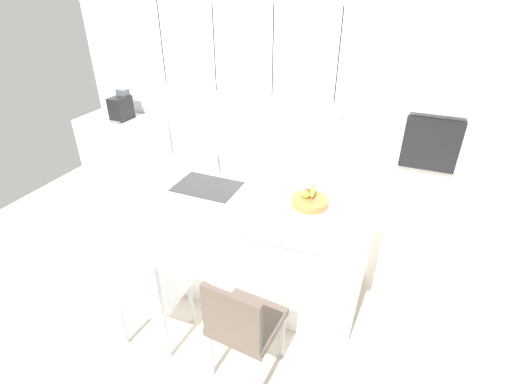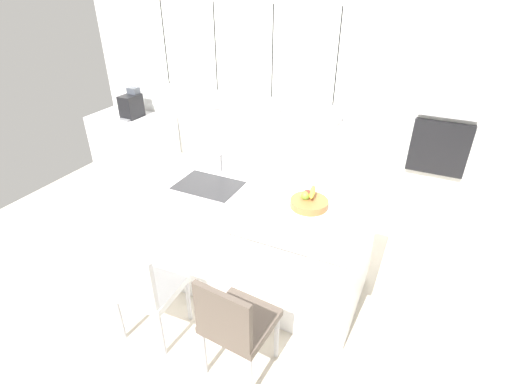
{
  "view_description": "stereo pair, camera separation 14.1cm",
  "coord_description": "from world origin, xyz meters",
  "views": [
    {
      "loc": [
        1.17,
        -2.55,
        2.55
      ],
      "look_at": [
        0.1,
        0.0,
        0.96
      ],
      "focal_mm": 26.93,
      "sensor_mm": 36.0,
      "label": 1
    },
    {
      "loc": [
        1.29,
        -2.49,
        2.55
      ],
      "look_at": [
        0.1,
        0.0,
        0.96
      ],
      "focal_mm": 26.93,
      "sensor_mm": 36.0,
      "label": 2
    }
  ],
  "objects": [
    {
      "name": "fruit_bowl",
      "position": [
        0.54,
        0.06,
        0.96
      ],
      "size": [
        0.3,
        0.3,
        0.14
      ],
      "color": "#9E6B38",
      "rests_on": "kitchen_island"
    },
    {
      "name": "oven",
      "position": [
        1.42,
        1.58,
        0.99
      ],
      "size": [
        0.56,
        0.08,
        0.56
      ],
      "primitive_type": "cube",
      "color": "black",
      "rests_on": "back_wall"
    },
    {
      "name": "floor",
      "position": [
        0.0,
        0.0,
        0.0
      ],
      "size": [
        6.6,
        6.6,
        0.0
      ],
      "primitive_type": "plane",
      "color": "beige",
      "rests_on": "ground"
    },
    {
      "name": "microwave",
      "position": [
        1.42,
        1.58,
        1.49
      ],
      "size": [
        0.54,
        0.08,
        0.34
      ],
      "primitive_type": "cube",
      "color": "#9E9EA3",
      "rests_on": "back_wall"
    },
    {
      "name": "pendant_light_right",
      "position": [
        0.67,
        0.0,
        1.7
      ],
      "size": [
        0.17,
        0.17,
        0.77
      ],
      "color": "silver"
    },
    {
      "name": "side_counter",
      "position": [
        -2.4,
        1.28,
        0.43
      ],
      "size": [
        1.1,
        0.6,
        0.85
      ],
      "primitive_type": "cube",
      "color": "white",
      "rests_on": "ground"
    },
    {
      "name": "chair_near",
      "position": [
        -0.38,
        -0.93,
        0.51
      ],
      "size": [
        0.46,
        0.46,
        0.9
      ],
      "color": "silver",
      "rests_on": "ground"
    },
    {
      "name": "faucet",
      "position": [
        -0.37,
        0.21,
        1.06
      ],
      "size": [
        0.02,
        0.17,
        0.22
      ],
      "color": "silver",
      "rests_on": "kitchen_island"
    },
    {
      "name": "sink_basin",
      "position": [
        -0.37,
        0.0,
        0.91
      ],
      "size": [
        0.56,
        0.4,
        0.02
      ],
      "primitive_type": "cube",
      "color": "#2D2D30",
      "rests_on": "kitchen_island"
    },
    {
      "name": "pendant_light_center_left",
      "position": [
        -0.22,
        0.0,
        1.7
      ],
      "size": [
        0.17,
        0.17,
        0.77
      ],
      "color": "silver"
    },
    {
      "name": "pendant_light_center_right",
      "position": [
        0.22,
        0.0,
        1.7
      ],
      "size": [
        0.17,
        0.17,
        0.77
      ],
      "color": "silver"
    },
    {
      "name": "coffee_machine",
      "position": [
        -2.35,
        1.28,
        1.01
      ],
      "size": [
        0.2,
        0.35,
        0.38
      ],
      "color": "black",
      "rests_on": "side_counter"
    },
    {
      "name": "back_wall",
      "position": [
        0.0,
        1.65,
        1.3
      ],
      "size": [
        6.0,
        0.1,
        2.6
      ],
      "primitive_type": "cube",
      "color": "white",
      "rests_on": "ground"
    },
    {
      "name": "kitchen_island",
      "position": [
        0.0,
        0.0,
        0.46
      ],
      "size": [
        2.16,
        0.95,
        0.91
      ],
      "color": "white",
      "rests_on": "ground"
    },
    {
      "name": "pendant_light_left",
      "position": [
        -0.67,
        0.0,
        1.7
      ],
      "size": [
        0.17,
        0.17,
        0.77
      ],
      "color": "silver"
    },
    {
      "name": "chair_middle",
      "position": [
        0.39,
        -0.93,
        0.51
      ],
      "size": [
        0.48,
        0.48,
        0.89
      ],
      "color": "brown",
      "rests_on": "ground"
    }
  ]
}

